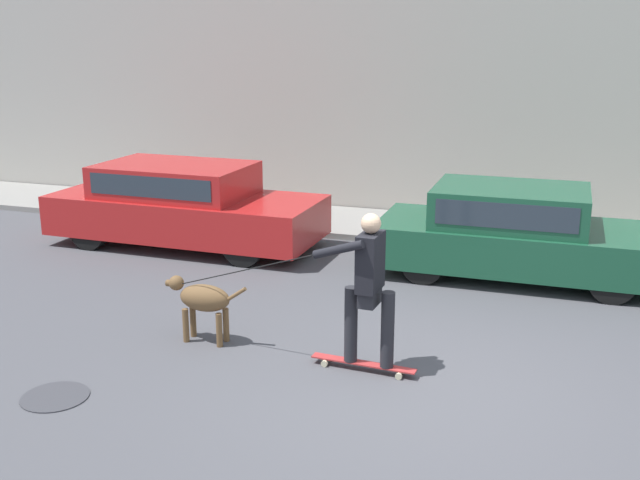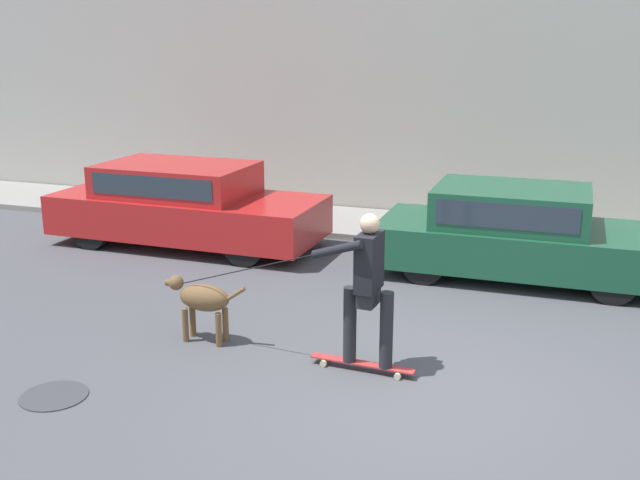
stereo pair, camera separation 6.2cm
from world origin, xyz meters
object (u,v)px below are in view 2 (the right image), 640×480
at_px(parked_car_0, 185,206).
at_px(dog, 202,299).
at_px(parked_car_1, 518,234).
at_px(skateboarder, 367,283).

relative_size(parked_car_0, dog, 4.46).
xyz_separation_m(parked_car_0, parked_car_1, (5.31, -0.00, -0.03)).
distance_m(parked_car_1, skateboarder, 3.91).
height_order(parked_car_0, parked_car_1, parked_car_0).
distance_m(parked_car_0, skateboarder, 5.54).
bearing_deg(parked_car_1, skateboarder, -107.74).
bearing_deg(parked_car_0, parked_car_1, 1.04).
height_order(parked_car_0, dog, parked_car_0).
xyz_separation_m(parked_car_1, skateboarder, (-1.21, -3.71, 0.33)).
relative_size(parked_car_0, parked_car_1, 1.11).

